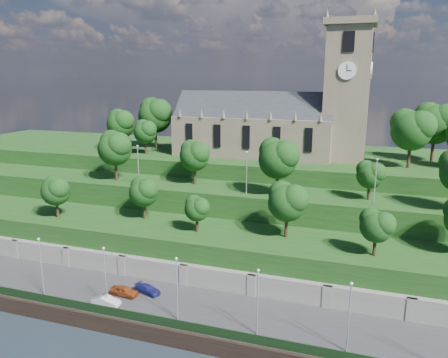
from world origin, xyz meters
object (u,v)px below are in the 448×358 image
(church, at_px, (277,119))
(car_left, at_px, (124,291))
(car_right, at_px, (148,289))
(car_middle, at_px, (106,301))

(church, distance_m, car_left, 46.53)
(car_left, bearing_deg, car_right, -55.14)
(car_left, xyz_separation_m, car_middle, (-0.90, -3.07, -0.04))
(church, xyz_separation_m, car_middle, (-13.05, -43.37, -19.88))
(car_left, height_order, car_right, car_left)
(church, relative_size, car_right, 9.84)
(car_middle, relative_size, car_right, 0.99)
(church, xyz_separation_m, car_left, (-12.15, -40.30, -19.84))
(church, distance_m, car_right, 44.55)
(car_middle, bearing_deg, church, -17.76)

